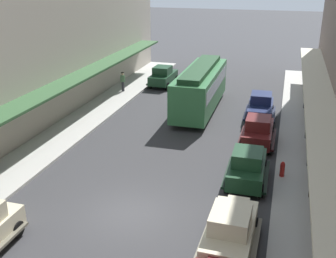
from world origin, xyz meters
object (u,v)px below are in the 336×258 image
Objects in this scene: parked_car_2 at (247,165)px; parked_car_5 at (258,130)px; pedestrian_4 at (310,152)px; pedestrian_5 at (306,98)px; parked_car_4 at (261,106)px; parked_car_6 at (163,76)px; pedestrian_3 at (123,81)px; pedestrian_1 at (313,180)px; fire_hydrant at (282,169)px; streetcar at (200,86)px; pedestrian_0 at (308,126)px; parked_car_0 at (230,229)px.

parked_car_5 is at bearing 88.72° from parked_car_2.
pedestrian_5 is (-0.02, 10.38, 0.00)m from pedestrian_4.
parked_car_5 is at bearing 139.43° from pedestrian_4.
parked_car_4 is 8.03m from pedestrian_4.
pedestrian_3 is (-2.69, -3.27, 0.07)m from parked_car_6.
pedestrian_4 is at bearing -89.88° from pedestrian_5.
parked_car_2 is at bearing -47.81° from pedestrian_3.
parked_car_4 is 11.55m from parked_car_6.
parked_car_4 is 11.24m from pedestrian_1.
pedestrian_4 is (2.98, -2.56, 0.05)m from parked_car_5.
pedestrian_3 reaches higher than fire_hydrant.
streetcar is 5.87× the size of pedestrian_5.
pedestrian_1 reaches higher than fire_hydrant.
parked_car_4 is at bearing 101.38° from fire_hydrant.
pedestrian_3 is 15.23m from pedestrian_5.
pedestrian_5 is at bearing 90.12° from pedestrian_4.
fire_hydrant is at bearing -96.43° from pedestrian_5.
pedestrian_4 is (-0.00, 3.40, -0.02)m from pedestrian_1.
pedestrian_4 is 10.38m from pedestrian_5.
pedestrian_1 is 3.40m from pedestrian_4.
parked_car_6 is 5.23× the size of fire_hydrant.
pedestrian_5 is at bearing 17.05° from streetcar.
pedestrian_0 is (12.52, -10.07, 0.05)m from parked_car_6.
fire_hydrant is 2.20m from pedestrian_4.
pedestrian_4 is (15.24, -10.86, -0.02)m from pedestrian_3.
parked_car_6 is at bearing 144.17° from parked_car_4.
pedestrian_0 is 16.65m from pedestrian_3.
pedestrian_3 is (-12.14, 13.40, 0.07)m from parked_car_2.
pedestrian_0 and pedestrian_5 have the same top height.
pedestrian_1 is (1.38, -1.74, 0.45)m from fire_hydrant.
parked_car_0 is 12.64m from pedestrian_0.
pedestrian_5 is (7.74, 2.37, -0.91)m from streetcar.
fire_hydrant is 5.89m from pedestrian_0.
pedestrian_4 is at bearing -40.57° from parked_car_5.
parked_car_6 is 2.57× the size of pedestrian_3.
streetcar is at bearing 124.27° from pedestrian_1.
pedestrian_4 is at bearing -45.86° from streetcar.
pedestrian_1 is at bearing -51.57° from fire_hydrant.
pedestrian_0 is (3.10, 12.26, 0.05)m from parked_car_0.
fire_hydrant is 0.49× the size of pedestrian_3.
parked_car_6 is 2.62× the size of pedestrian_0.
pedestrian_0 is at bearing 76.84° from fire_hydrant.
streetcar reaches higher than parked_car_2.
fire_hydrant is (1.76, 6.53, -0.38)m from parked_car_0.
pedestrian_0 is at bearing -24.08° from pedestrian_3.
pedestrian_4 is (1.38, 1.66, 0.43)m from fire_hydrant.
pedestrian_5 reaches higher than fire_hydrant.
pedestrian_3 is at bearing 163.85° from parked_car_4.
parked_car_0 is at bearing -57.57° from pedestrian_3.
pedestrian_0 is at bearing 90.55° from pedestrian_4.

